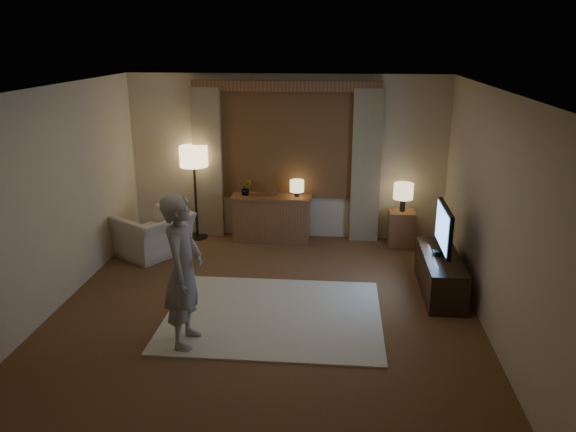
# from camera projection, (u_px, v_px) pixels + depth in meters

# --- Properties ---
(room) EXTENTS (5.04, 5.54, 2.64)m
(room) POSITION_uv_depth(u_px,v_px,m) (269.00, 193.00, 6.74)
(room) COLOR brown
(room) RESTS_ON ground
(rug) EXTENTS (2.50, 2.00, 0.02)m
(rug) POSITION_uv_depth(u_px,v_px,m) (274.00, 315.00, 6.58)
(rug) COLOR beige
(rug) RESTS_ON floor
(sideboard) EXTENTS (1.20, 0.40, 0.70)m
(sideboard) POSITION_uv_depth(u_px,v_px,m) (272.00, 219.00, 8.95)
(sideboard) COLOR brown
(sideboard) RESTS_ON floor
(picture_frame) EXTENTS (0.16, 0.02, 0.20)m
(picture_frame) POSITION_uv_depth(u_px,v_px,m) (272.00, 192.00, 8.81)
(picture_frame) COLOR brown
(picture_frame) RESTS_ON sideboard
(plant) EXTENTS (0.17, 0.13, 0.30)m
(plant) POSITION_uv_depth(u_px,v_px,m) (246.00, 188.00, 8.83)
(plant) COLOR #999999
(plant) RESTS_ON sideboard
(table_lamp_sideboard) EXTENTS (0.22, 0.22, 0.30)m
(table_lamp_sideboard) POSITION_uv_depth(u_px,v_px,m) (297.00, 187.00, 8.75)
(table_lamp_sideboard) COLOR black
(table_lamp_sideboard) RESTS_ON sideboard
(floor_lamp) EXTENTS (0.44, 0.44, 1.51)m
(floor_lamp) POSITION_uv_depth(u_px,v_px,m) (194.00, 161.00, 8.78)
(floor_lamp) COLOR black
(floor_lamp) RESTS_ON floor
(armchair) EXTENTS (1.24, 1.28, 0.63)m
(armchair) POSITION_uv_depth(u_px,v_px,m) (155.00, 235.00, 8.35)
(armchair) COLOR beige
(armchair) RESTS_ON floor
(side_table) EXTENTS (0.40, 0.40, 0.56)m
(side_table) POSITION_uv_depth(u_px,v_px,m) (401.00, 228.00, 8.74)
(side_table) COLOR brown
(side_table) RESTS_ON floor
(table_lamp_side) EXTENTS (0.30, 0.30, 0.44)m
(table_lamp_side) POSITION_uv_depth(u_px,v_px,m) (403.00, 192.00, 8.57)
(table_lamp_side) COLOR black
(table_lamp_side) RESTS_ON side_table
(tv_stand) EXTENTS (0.45, 1.40, 0.50)m
(tv_stand) POSITION_uv_depth(u_px,v_px,m) (440.00, 274.00, 7.13)
(tv_stand) COLOR black
(tv_stand) RESTS_ON floor
(tv) EXTENTS (0.22, 0.89, 0.64)m
(tv) POSITION_uv_depth(u_px,v_px,m) (444.00, 229.00, 6.95)
(tv) COLOR black
(tv) RESTS_ON tv_stand
(person) EXTENTS (0.41, 0.61, 1.63)m
(person) POSITION_uv_depth(u_px,v_px,m) (183.00, 271.00, 5.74)
(person) COLOR #9E9892
(person) RESTS_ON rug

